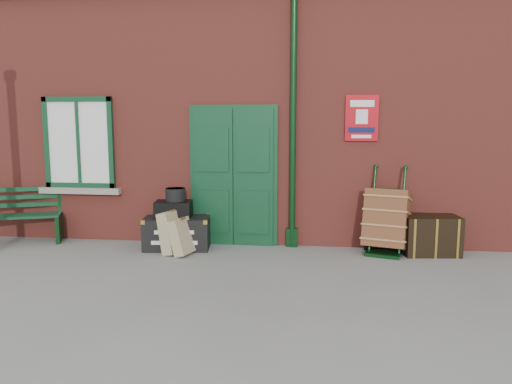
% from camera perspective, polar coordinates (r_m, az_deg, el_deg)
% --- Properties ---
extents(ground, '(80.00, 80.00, 0.00)m').
position_cam_1_polar(ground, '(6.80, -2.10, -9.07)').
color(ground, gray).
rests_on(ground, ground).
extents(station_building, '(10.30, 4.30, 4.36)m').
position_cam_1_polar(station_building, '(9.95, 1.08, 9.05)').
color(station_building, '#9A3C31').
rests_on(station_building, ground).
extents(bench, '(1.59, 0.98, 0.94)m').
position_cam_1_polar(bench, '(9.16, -26.13, -2.34)').
color(bench, '#103C21').
rests_on(bench, ground).
extents(houdini_trunk, '(1.07, 0.68, 0.51)m').
position_cam_1_polar(houdini_trunk, '(8.01, -9.02, -4.63)').
color(houdini_trunk, black).
rests_on(houdini_trunk, ground).
extents(strongbox, '(0.60, 0.47, 0.25)m').
position_cam_1_polar(strongbox, '(7.95, -9.42, -1.94)').
color(strongbox, black).
rests_on(strongbox, houdini_trunk).
extents(hatbox, '(0.34, 0.34, 0.20)m').
position_cam_1_polar(hatbox, '(7.93, -9.19, -0.29)').
color(hatbox, black).
rests_on(hatbox, strongbox).
extents(suitcase_back, '(0.39, 0.51, 0.65)m').
position_cam_1_polar(suitcase_back, '(7.75, -9.58, -4.51)').
color(suitcase_back, tan).
rests_on(suitcase_back, ground).
extents(suitcase_front, '(0.40, 0.47, 0.57)m').
position_cam_1_polar(suitcase_front, '(7.62, -8.49, -5.05)').
color(suitcase_front, tan).
rests_on(suitcase_front, ground).
extents(porter_trolley, '(0.80, 0.84, 1.31)m').
position_cam_1_polar(porter_trolley, '(7.85, 14.68, -3.17)').
color(porter_trolley, black).
rests_on(porter_trolley, ground).
extents(dark_trunk, '(0.88, 0.63, 0.59)m').
position_cam_1_polar(dark_trunk, '(8.03, 19.28, -4.64)').
color(dark_trunk, black).
rests_on(dark_trunk, ground).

